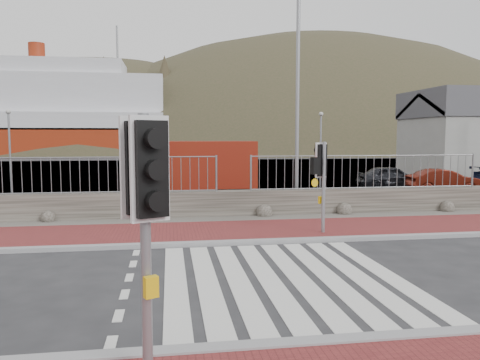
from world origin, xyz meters
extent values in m
plane|color=#28282B|center=(0.00, 0.00, 0.00)|extent=(220.00, 220.00, 0.00)
cube|color=maroon|center=(0.00, 4.50, 0.04)|extent=(40.00, 3.00, 0.08)
cube|color=gray|center=(0.00, -3.00, 0.05)|extent=(40.00, 0.25, 0.12)
cube|color=gray|center=(0.00, 3.00, 0.05)|extent=(40.00, 0.25, 0.12)
cube|color=silver|center=(-2.10, 0.00, 0.01)|extent=(0.42, 5.60, 0.01)
cube|color=silver|center=(-1.50, 0.00, 0.01)|extent=(0.42, 5.60, 0.01)
cube|color=silver|center=(-0.90, 0.00, 0.01)|extent=(0.42, 5.60, 0.01)
cube|color=silver|center=(-0.30, 0.00, 0.01)|extent=(0.42, 5.60, 0.01)
cube|color=silver|center=(0.30, 0.00, 0.01)|extent=(0.42, 5.60, 0.01)
cube|color=silver|center=(0.90, 0.00, 0.01)|extent=(0.42, 5.60, 0.01)
cube|color=silver|center=(1.50, 0.00, 0.01)|extent=(0.42, 5.60, 0.01)
cube|color=silver|center=(2.10, 0.00, 0.01)|extent=(0.42, 5.60, 0.01)
cube|color=#59544C|center=(0.00, 6.50, 0.03)|extent=(40.00, 1.50, 0.06)
cube|color=#413D35|center=(0.00, 7.30, 0.45)|extent=(40.00, 0.60, 0.90)
cylinder|color=gray|center=(-4.80, 7.15, 2.10)|extent=(8.40, 0.04, 0.04)
cylinder|color=gray|center=(-0.60, 7.15, 1.50)|extent=(0.07, 0.07, 1.20)
cylinder|color=gray|center=(4.80, 7.15, 2.10)|extent=(8.40, 0.04, 0.04)
cylinder|color=gray|center=(0.60, 7.15, 1.50)|extent=(0.07, 0.07, 1.20)
cylinder|color=gray|center=(9.00, 7.15, 1.50)|extent=(0.07, 0.07, 1.20)
cube|color=#4C4C4F|center=(0.00, 27.90, 0.00)|extent=(120.00, 40.00, 0.50)
cube|color=#3F4C54|center=(0.00, 62.90, 0.00)|extent=(220.00, 50.00, 0.05)
cube|color=silver|center=(-18.00, 67.90, 9.00)|extent=(30.00, 12.00, 6.00)
cube|color=silver|center=(-18.00, 67.90, 13.00)|extent=(18.00, 10.00, 2.50)
cylinder|color=maroon|center=(-22.00, 67.90, 15.50)|extent=(2.40, 2.40, 3.00)
cylinder|color=gray|center=(-10.00, 67.90, 17.00)|extent=(0.30, 0.30, 6.00)
ellipsoid|color=#353721|center=(-15.00, 87.90, -20.00)|extent=(106.40, 68.40, 76.00)
ellipsoid|color=#353721|center=(30.00, 87.90, -26.00)|extent=(140.00, 90.00, 100.00)
cylinder|color=gray|center=(-2.46, -3.54, 1.51)|extent=(0.12, 0.12, 3.03)
cube|color=#E9B60D|center=(-2.46, -3.54, 1.14)|extent=(0.17, 0.14, 0.24)
cube|color=black|center=(-2.46, -3.54, 2.43)|extent=(0.50, 0.42, 1.14)
sphere|color=#0CE53F|center=(-2.46, -3.54, 2.11)|extent=(0.16, 0.16, 0.16)
cylinder|color=gray|center=(2.09, 3.82, 1.32)|extent=(0.10, 0.10, 2.64)
cube|color=#E9B60D|center=(2.09, 3.82, 0.99)|extent=(0.15, 0.12, 0.21)
cube|color=black|center=(2.09, 3.82, 2.12)|extent=(0.44, 0.36, 0.99)
sphere|color=#0CE53F|center=(2.09, 3.82, 1.84)|extent=(0.14, 0.14, 0.14)
cube|color=black|center=(1.79, 3.69, 1.98)|extent=(0.25, 0.22, 0.47)
cylinder|color=gray|center=(2.50, 8.10, 4.05)|extent=(0.14, 0.14, 8.09)
cube|color=maroon|center=(-0.56, 16.98, 1.27)|extent=(6.08, 2.56, 2.53)
imported|color=black|center=(9.65, 14.91, 0.61)|extent=(3.69, 1.72, 1.22)
imported|color=#51140B|center=(11.41, 12.78, 0.58)|extent=(3.66, 1.67, 1.16)
camera|label=1|loc=(-2.19, -8.73, 2.78)|focal=35.00mm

